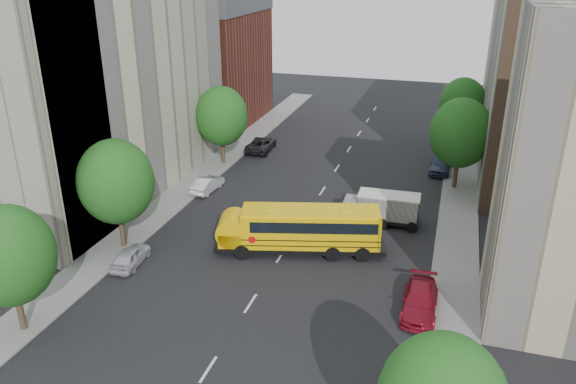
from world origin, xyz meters
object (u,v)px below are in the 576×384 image
at_px(parked_car_0, 131,256).
at_px(street_tree_2, 222,116).
at_px(school_bus, 299,228).
at_px(street_tree_5, 462,104).
at_px(street_tree_0, 8,256).
at_px(street_tree_4, 461,133).
at_px(parked_car_3, 420,301).
at_px(safari_truck, 382,208).
at_px(parked_car_4, 441,164).
at_px(parked_car_1, 207,184).
at_px(parked_car_2, 261,144).
at_px(street_tree_1, 116,182).

bearing_deg(parked_car_0, street_tree_2, -90.22).
distance_m(street_tree_2, school_bus, 19.47).
bearing_deg(street_tree_5, street_tree_2, -151.39).
height_order(street_tree_0, street_tree_4, street_tree_4).
bearing_deg(street_tree_0, street_tree_5, 61.19).
bearing_deg(street_tree_0, parked_car_3, 21.49).
height_order(street_tree_4, parked_car_3, street_tree_4).
xyz_separation_m(safari_truck, parked_car_0, (-15.04, -11.13, -0.66)).
bearing_deg(parked_car_4, school_bus, -111.71).
bearing_deg(parked_car_1, school_bus, 146.80).
distance_m(street_tree_4, parked_car_2, 20.86).
height_order(parked_car_0, parked_car_4, parked_car_4).
bearing_deg(street_tree_2, street_tree_1, -90.00).
distance_m(school_bus, parked_car_4, 20.86).
relative_size(school_bus, parked_car_1, 3.04).
distance_m(street_tree_2, parked_car_0, 20.55).
xyz_separation_m(parked_car_2, parked_car_3, (18.40, -24.77, -0.01)).
bearing_deg(parked_car_0, street_tree_1, -53.57).
bearing_deg(street_tree_2, parked_car_0, -84.79).
distance_m(street_tree_2, parked_car_1, 8.19).
distance_m(parked_car_2, parked_car_4, 18.43).
distance_m(safari_truck, parked_car_2, 20.14).
bearing_deg(street_tree_4, parked_car_3, -94.03).
distance_m(school_bus, parked_car_2, 22.23).
bearing_deg(street_tree_5, street_tree_0, -118.81).
bearing_deg(parked_car_4, street_tree_0, -120.11).
relative_size(safari_truck, parked_car_2, 1.13).
distance_m(safari_truck, parked_car_3, 11.61).
bearing_deg(parked_car_2, school_bus, 113.05).
height_order(parked_car_3, parked_car_4, parked_car_4).
relative_size(street_tree_0, street_tree_5, 0.99).
distance_m(street_tree_2, parked_car_3, 28.93).
relative_size(street_tree_2, street_tree_5, 1.03).
bearing_deg(street_tree_4, street_tree_2, 180.00).
bearing_deg(street_tree_5, parked_car_2, -160.22).
bearing_deg(parked_car_1, parked_car_3, 150.31).
xyz_separation_m(street_tree_0, parked_car_0, (1.83, 7.96, -4.00)).
height_order(street_tree_2, parked_car_2, street_tree_2).
bearing_deg(street_tree_5, safari_truck, -103.80).
distance_m(street_tree_1, parked_car_2, 23.37).
xyz_separation_m(school_bus, parked_car_0, (-10.16, -4.99, -1.19)).
xyz_separation_m(parked_car_1, parked_car_4, (19.20, 10.82, 0.14)).
relative_size(street_tree_2, street_tree_4, 0.95).
bearing_deg(parked_car_4, parked_car_0, -125.36).
height_order(safari_truck, parked_car_4, safari_truck).
height_order(street_tree_1, parked_car_1, street_tree_1).
height_order(street_tree_2, safari_truck, street_tree_2).
bearing_deg(street_tree_0, street_tree_1, 90.00).
xyz_separation_m(safari_truck, parked_car_2, (-14.67, 13.79, -0.59)).
bearing_deg(parked_car_1, parked_car_0, 96.24).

